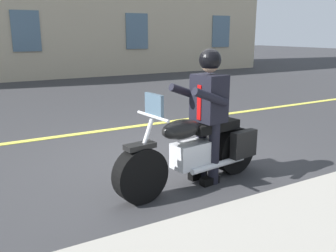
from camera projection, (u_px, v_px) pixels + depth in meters
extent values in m
plane|color=#333335|center=(157.00, 158.00, 5.72)|extent=(80.00, 80.00, 0.00)
cube|color=#E5DB4C|center=(111.00, 130.00, 7.40)|extent=(60.00, 0.16, 0.01)
cylinder|color=black|center=(141.00, 175.00, 4.18)|extent=(0.68, 0.28, 0.66)
cylinder|color=black|center=(233.00, 150.00, 5.08)|extent=(0.68, 0.28, 0.66)
cube|color=silver|center=(193.00, 154.00, 4.62)|extent=(0.59, 0.35, 0.32)
ellipsoid|color=black|center=(181.00, 129.00, 4.42)|extent=(0.59, 0.35, 0.24)
cube|color=black|center=(214.00, 126.00, 4.75)|extent=(0.73, 0.37, 0.12)
cube|color=black|center=(244.00, 144.00, 4.85)|extent=(0.41, 0.17, 0.36)
cube|color=black|center=(220.00, 137.00, 5.19)|extent=(0.41, 0.17, 0.36)
cylinder|color=silver|center=(142.00, 152.00, 4.13)|extent=(0.35, 0.09, 0.76)
cylinder|color=silver|center=(153.00, 116.00, 4.12)|extent=(0.11, 0.60, 0.04)
cube|color=black|center=(140.00, 146.00, 4.09)|extent=(0.38, 0.20, 0.06)
cylinder|color=silver|center=(218.00, 164.00, 4.71)|extent=(0.90, 0.19, 0.08)
cube|color=slate|center=(154.00, 106.00, 4.10)|extent=(0.08, 0.32, 0.28)
cylinder|color=black|center=(214.00, 153.00, 4.68)|extent=(0.14, 0.14, 0.84)
cube|color=black|center=(210.00, 180.00, 4.73)|extent=(0.27, 0.14, 0.10)
cylinder|color=black|center=(201.00, 148.00, 4.86)|extent=(0.14, 0.14, 0.84)
cube|color=black|center=(198.00, 175.00, 4.92)|extent=(0.27, 0.14, 0.10)
cube|color=black|center=(209.00, 98.00, 4.59)|extent=(0.37, 0.44, 0.60)
cube|color=red|center=(200.00, 103.00, 4.51)|extent=(0.03, 0.07, 0.44)
cylinder|color=black|center=(211.00, 97.00, 4.30)|extent=(0.56, 0.17, 0.28)
cylinder|color=black|center=(187.00, 93.00, 4.65)|extent=(0.56, 0.17, 0.28)
sphere|color=tan|center=(210.00, 64.00, 4.49)|extent=(0.22, 0.22, 0.22)
sphere|color=black|center=(210.00, 60.00, 4.48)|extent=(0.28, 0.28, 0.28)
cube|color=slate|center=(221.00, 32.00, 19.07)|extent=(1.10, 0.06, 1.60)
cube|color=slate|center=(137.00, 31.00, 16.74)|extent=(1.10, 0.06, 1.60)
cube|color=slate|center=(26.00, 31.00, 14.41)|extent=(1.10, 0.06, 1.60)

